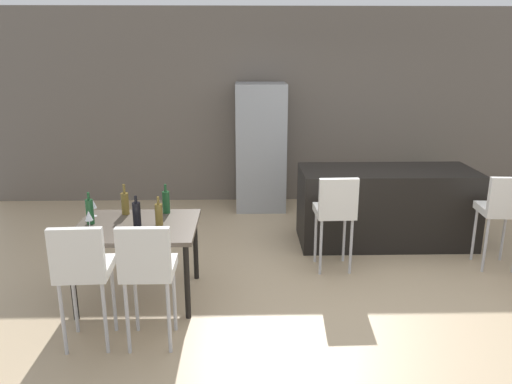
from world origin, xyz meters
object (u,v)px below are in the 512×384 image
Objects in this scene: kitchen_island at (386,206)px; wine_glass_left at (89,216)px; bar_chair_middle at (502,207)px; bar_chair_left at (336,208)px; dining_chair_near at (82,266)px; refrigerator at (261,147)px; dining_table at (137,232)px; wine_bottle_right at (166,202)px; wine_bottle_near at (137,214)px; wine_glass_end at (93,204)px; wine_bottle_middle at (125,203)px; potted_plant at (431,183)px; wine_bottle_far at (159,214)px; wine_bottle_corner at (90,211)px; dining_chair_far at (147,266)px.

kitchen_island is 11.94× the size of wine_glass_left.
bar_chair_left is at bearing -180.00° from bar_chair_middle.
dining_chair_near is 3.93m from refrigerator.
wine_bottle_right is at bearing 56.60° from dining_table.
dining_chair_near is at bearing -108.44° from wine_bottle_near.
refrigerator is (1.64, 2.92, 0.06)m from wine_glass_left.
bar_chair_middle reaches higher than dining_table.
refrigerator is (1.49, 3.63, 0.22)m from dining_chair_near.
wine_glass_left is 0.37m from wine_glass_end.
bar_chair_left is 2.44m from wine_glass_end.
wine_bottle_middle is 0.51× the size of potted_plant.
bar_chair_middle reaches higher than wine_glass_end.
bar_chair_middle is 3.65× the size of wine_bottle_near.
dining_chair_near is at bearing -119.80° from wine_bottle_far.
kitchen_island is 3.48× the size of potted_plant.
wine_bottle_corner is 5.09m from potted_plant.
wine_glass_left is 0.09× the size of refrigerator.
dining_table is at bearing 107.01° from dining_chair_far.
wine_bottle_corner is 3.24m from refrigerator.
wine_glass_end is 5.01m from potted_plant.
kitchen_island is 3.40m from wine_glass_end.
dining_chair_far is 1.21m from wine_bottle_middle.
wine_bottle_middle is at bearing -175.53° from wine_bottle_right.
wine_bottle_middle reaches higher than wine_bottle_near.
wine_bottle_middle is at bearing -147.94° from potted_plant.
bar_chair_left is at bearing 6.80° from wine_bottle_middle.
kitchen_island is 1.13m from bar_chair_left.
bar_chair_left is 2.03m from dining_table.
wine_bottle_corner is (-0.45, 0.07, 0.01)m from wine_bottle_near.
wine_glass_end is (-0.03, 0.21, 0.00)m from wine_bottle_corner.
wine_bottle_far is 1.57× the size of wine_glass_left.
bar_chair_middle is at bearing 3.64° from wine_bottle_right.
wine_bottle_right is (0.23, 0.34, 0.19)m from dining_table.
bar_chair_left is 1.76m from bar_chair_middle.
dining_chair_near reaches higher than potted_plant.
bar_chair_middle is at bearing 3.73° from wine_bottle_middle.
wine_glass_end is at bearing 100.74° from wine_glass_left.
potted_plant is (3.56, 3.62, -0.35)m from dining_chair_far.
potted_plant is at bearing 50.33° from bar_chair_left.
bar_chair_left is 2.14m from wine_bottle_middle.
kitchen_island is 6.89× the size of wine_bottle_corner.
refrigerator is (1.67, 2.78, 0.06)m from wine_bottle_corner.
bar_chair_middle is 4.20m from wine_glass_end.
dining_table is 6.38× the size of wine_glass_end.
bar_chair_middle is 3.75m from wine_bottle_near.
wine_bottle_near is 1.65× the size of wine_glass_end.
wine_bottle_corner is (-0.18, 0.86, 0.16)m from dining_chair_near.
bar_chair_left is at bearing -72.43° from refrigerator.
wine_bottle_near is at bearing 71.56° from dining_chair_near.
refrigerator is at bearing 179.78° from potted_plant.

